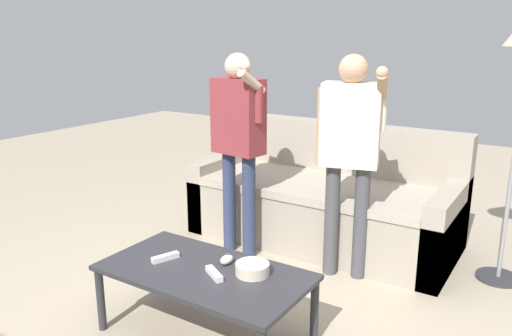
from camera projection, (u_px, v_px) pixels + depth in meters
The scene contains 8 objects.
couch at pixel (325, 202), 3.94m from camera, with size 1.99×0.90×0.88m.
coffee_table at pixel (204, 277), 2.63m from camera, with size 1.10×0.58×0.38m.
snack_bowl at pixel (252, 269), 2.57m from camera, with size 0.17×0.17×0.06m, color beige.
game_remote_nunchuk at pixel (227, 259), 2.68m from camera, with size 0.06×0.09×0.05m.
player_right at pixel (350, 142), 3.17m from camera, with size 0.46×0.29×1.46m.
player_left at pixel (238, 131), 3.52m from camera, with size 0.43×0.33×1.45m.
game_remote_wand_near at pixel (165, 257), 2.73m from camera, with size 0.09×0.16×0.03m.
game_remote_wand_far at pixel (214, 274), 2.55m from camera, with size 0.15×0.11×0.03m.
Camera 1 is at (1.38, -1.92, 1.57)m, focal length 35.40 mm.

